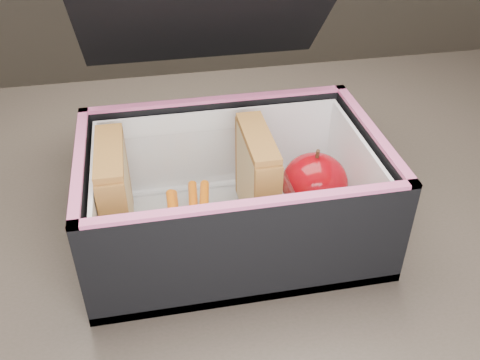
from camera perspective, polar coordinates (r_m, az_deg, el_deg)
name	(u,v)px	position (r m, az deg, el deg)	size (l,w,h in m)	color
kitchen_table	(210,278)	(0.67, -3.19, -10.41)	(1.20, 0.80, 0.75)	brown
lunch_bag	(231,184)	(0.55, -0.93, -0.38)	(0.30, 0.33, 0.26)	black
plastic_tub	(189,199)	(0.55, -5.50, -1.99)	(0.19, 0.14, 0.08)	white
sandwich_left	(116,194)	(0.55, -13.13, -1.43)	(0.03, 0.10, 0.11)	#D0B97F
sandwich_right	(257,178)	(0.55, 1.81, 0.22)	(0.03, 0.09, 0.11)	#D0B97F
carrot_sticks	(190,218)	(0.56, -5.33, -4.10)	(0.05, 0.13, 0.03)	orange
paper_napkin	(314,208)	(0.60, 7.93, -3.00)	(0.08, 0.08, 0.01)	white
red_apple	(315,183)	(0.58, 7.96, -0.34)	(0.08, 0.08, 0.08)	maroon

